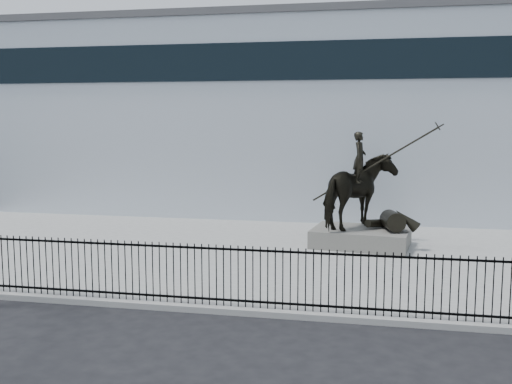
# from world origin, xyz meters

# --- Properties ---
(ground) EXTENTS (120.00, 120.00, 0.00)m
(ground) POSITION_xyz_m (0.00, 0.00, 0.00)
(ground) COLOR black
(ground) RESTS_ON ground
(plaza) EXTENTS (30.00, 12.00, 0.15)m
(plaza) POSITION_xyz_m (0.00, 7.00, 0.07)
(plaza) COLOR gray
(plaza) RESTS_ON ground
(building) EXTENTS (44.00, 14.00, 9.00)m
(building) POSITION_xyz_m (0.00, 20.00, 4.50)
(building) COLOR silver
(building) RESTS_ON ground
(picket_fence) EXTENTS (22.10, 0.10, 1.50)m
(picket_fence) POSITION_xyz_m (0.00, 1.25, 0.90)
(picket_fence) COLOR black
(picket_fence) RESTS_ON plaza
(statue_plinth) EXTENTS (3.57, 2.68, 0.62)m
(statue_plinth) POSITION_xyz_m (2.48, 8.73, 0.46)
(statue_plinth) COLOR #5F5C57
(statue_plinth) RESTS_ON plaza
(equestrian_statue) EXTENTS (4.20, 2.88, 3.58)m
(equestrian_statue) POSITION_xyz_m (2.54, 8.72, 2.06)
(equestrian_statue) COLOR black
(equestrian_statue) RESTS_ON statue_plinth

